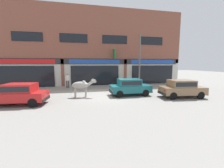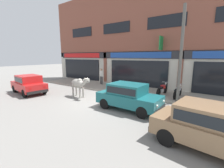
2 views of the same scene
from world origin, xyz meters
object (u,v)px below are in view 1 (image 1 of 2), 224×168
at_px(motorcycle_0, 124,84).
at_px(pedestrian, 68,79).
at_px(motorcycle_1, 134,83).
at_px(cow, 82,85).
at_px(car_1, 130,86).
at_px(car_2, 20,93).
at_px(utility_pole, 140,62).
at_px(car_0, 182,88).

xyz_separation_m(motorcycle_0, pedestrian, (-6.30, 0.64, 0.60)).
bearing_deg(motorcycle_1, cow, -149.25).
height_order(cow, motorcycle_1, cow).
height_order(cow, car_1, cow).
xyz_separation_m(car_2, motorcycle_0, (9.05, 5.21, -0.29)).
distance_m(car_2, utility_pole, 11.35).
bearing_deg(utility_pole, pedestrian, 166.85).
height_order(car_1, car_2, same).
bearing_deg(pedestrian, car_2, -115.16).
bearing_deg(car_0, cow, 166.81).
distance_m(cow, car_0, 8.34).
xyz_separation_m(pedestrian, utility_pole, (7.62, -1.78, 1.89)).
height_order(car_0, motorcycle_0, car_0).
xyz_separation_m(motorcycle_0, utility_pole, (1.32, -1.14, 2.49)).
height_order(cow, motorcycle_0, cow).
distance_m(car_1, motorcycle_1, 4.14).
relative_size(cow, motorcycle_1, 1.18).
distance_m(cow, pedestrian, 4.57).
relative_size(car_0, car_2, 1.00).
relative_size(cow, car_2, 0.57).
relative_size(cow, car_0, 0.57).
distance_m(car_0, motorcycle_1, 5.87).
relative_size(car_2, motorcycle_0, 2.07).
xyz_separation_m(cow, car_0, (8.12, -1.90, -0.19)).
bearing_deg(motorcycle_1, car_0, -68.73).
bearing_deg(motorcycle_1, motorcycle_0, 172.98).
height_order(cow, car_2, cow).
bearing_deg(car_0, motorcycle_1, 111.27).
bearing_deg(motorcycle_0, car_2, -150.09).
bearing_deg(pedestrian, cow, -71.87).
relative_size(motorcycle_0, motorcycle_1, 1.00).
relative_size(car_2, pedestrian, 2.34).
bearing_deg(car_2, car_1, 9.23).
height_order(car_0, utility_pole, utility_pole).
distance_m(motorcycle_1, utility_pole, 2.69).
relative_size(cow, car_1, 0.59).
bearing_deg(car_2, motorcycle_0, 29.91).
bearing_deg(motorcycle_0, cow, -142.84).
bearing_deg(motorcycle_0, motorcycle_1, -7.02).
height_order(motorcycle_0, motorcycle_1, same).
xyz_separation_m(car_0, motorcycle_1, (-2.13, 5.47, -0.29)).
xyz_separation_m(car_1, motorcycle_1, (1.81, 3.71, -0.29)).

